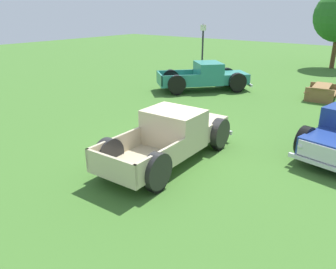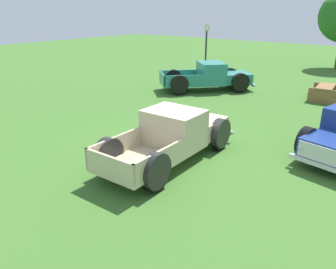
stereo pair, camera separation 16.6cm
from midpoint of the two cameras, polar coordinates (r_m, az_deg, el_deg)
ground_plane at (r=11.62m, az=2.29°, el=-2.76°), size 80.00×80.00×0.00m
pickup_truck_foreground at (r=10.86m, az=1.64°, el=-0.08°), size 2.25×5.35×1.61m
pickup_truck_behind_right at (r=20.36m, az=7.70°, el=9.62°), size 4.98×5.26×1.64m
lamp_post_near at (r=23.71m, az=6.64°, el=13.95°), size 0.36×0.36×3.64m
picnic_table at (r=19.80m, az=25.27°, el=6.66°), size 1.69×1.97×0.78m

